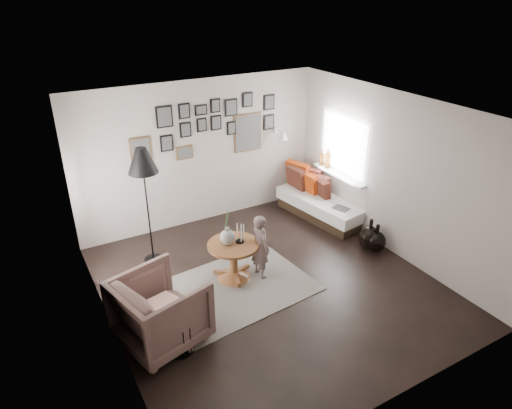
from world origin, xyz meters
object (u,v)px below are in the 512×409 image
magazine_basket (180,338)px  demijohn_large (370,238)px  daybed (320,201)px  demijohn_small (376,242)px  armchair (160,311)px  vase (227,235)px  pedestal_table (234,262)px  child (260,246)px  floor_lamp (143,165)px

magazine_basket → demijohn_large: bearing=10.2°
daybed → demijohn_small: size_ratio=3.87×
magazine_basket → armchair: bearing=112.6°
armchair → vase: bearing=-74.7°
vase → demijohn_small: (2.46, -0.52, -0.58)m
pedestal_table → vase: size_ratio=1.40×
pedestal_table → child: child is taller
magazine_basket → demijohn_small: (3.63, 0.53, -0.01)m
vase → daybed: (2.46, 1.01, -0.48)m
pedestal_table → vase: bearing=166.0°
pedestal_table → demijohn_large: (2.34, -0.38, -0.06)m
armchair → demijohn_small: 3.76m
armchair → child: 1.85m
armchair → demijohn_large: (3.71, 0.36, -0.24)m
floor_lamp → child: size_ratio=1.86×
daybed → armchair: (-3.75, -1.77, 0.16)m
armchair → floor_lamp: size_ratio=0.52×
vase → magazine_basket: 1.67m
armchair → floor_lamp: floor_lamp is taller
daybed → armchair: armchair is taller
pedestal_table → vase: (-0.08, 0.02, 0.49)m
demijohn_small → child: 2.06m
armchair → demijohn_large: 3.74m
vase → armchair: 1.53m
vase → demijohn_large: size_ratio=0.99×
daybed → child: size_ratio=1.89×
floor_lamp → vase: bearing=-51.8°
daybed → demijohn_large: size_ratio=3.52×
daybed → demijohn_large: (-0.04, -1.41, -0.07)m
magazine_basket → child: bearing=28.3°
pedestal_table → daybed: (2.38, 1.03, 0.01)m
magazine_basket → child: 1.88m
magazine_basket → child: size_ratio=0.39×
demijohn_small → floor_lamp: bearing=154.5°
magazine_basket → demijohn_small: 3.67m
demijohn_large → pedestal_table: bearing=170.9°
floor_lamp → daybed: bearing=-0.6°
armchair → floor_lamp: (0.47, 1.80, 1.19)m
daybed → armchair: size_ratio=1.96×
armchair → child: size_ratio=0.96×
floor_lamp → demijohn_small: bearing=-25.5°
daybed → demijohn_large: bearing=-100.1°
armchair → demijohn_small: (3.75, 0.24, -0.26)m
armchair → demijohn_small: armchair is taller
daybed → demijohn_small: bearing=-98.7°
armchair → magazine_basket: bearing=-172.4°
demijohn_large → demijohn_small: demijohn_large is taller
pedestal_table → floor_lamp: (-0.90, 1.07, 1.36)m
floor_lamp → magazine_basket: size_ratio=4.73×
pedestal_table → vase: vase is taller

